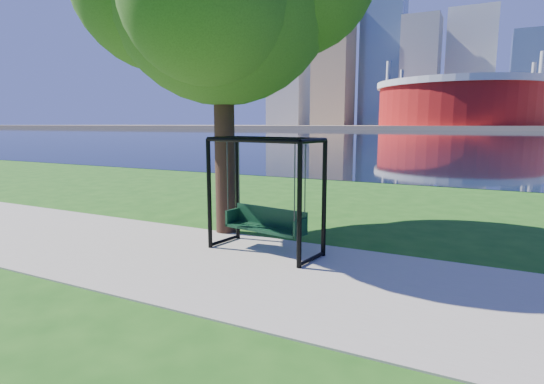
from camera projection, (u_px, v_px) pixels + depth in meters
The scene contains 7 objects.
ground at pixel (280, 264), 7.94m from camera, with size 900.00×900.00×0.00m, color #1E5114.
path at pixel (268, 272), 7.50m from camera, with size 120.00×4.00×0.03m, color #9E937F.
river at pixel (470, 136), 97.99m from camera, with size 900.00×180.00×0.02m, color black.
far_bank at pixel (481, 127), 277.95m from camera, with size 900.00×228.00×2.00m, color #937F60.
stadium at pixel (460, 102), 217.60m from camera, with size 83.00×83.00×32.00m.
skyline at pixel (478, 75), 286.17m from camera, with size 392.00×66.00×96.50m.
swing at pixel (266, 198), 8.51m from camera, with size 2.42×1.34×2.34m.
Camera 1 is at (3.27, -6.89, 2.59)m, focal length 28.00 mm.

